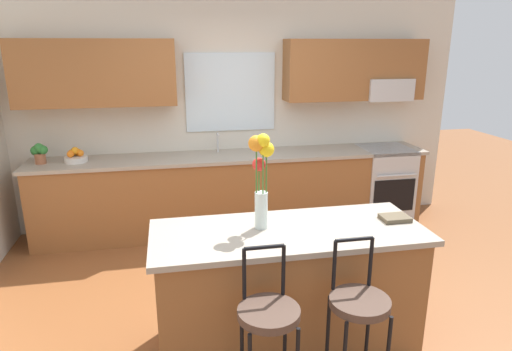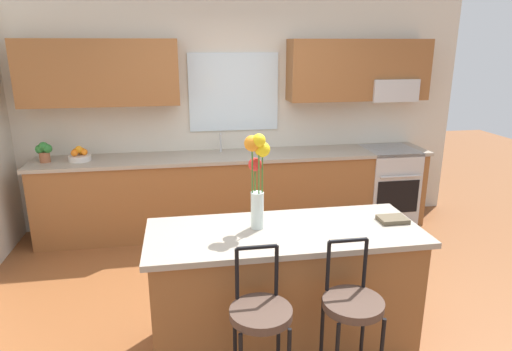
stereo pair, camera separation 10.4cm
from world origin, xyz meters
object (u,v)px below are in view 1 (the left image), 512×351
object	(u,v)px
bar_stool_middle	(359,309)
kitchen_island	(288,288)
cookbook	(395,218)
potted_plant_small	(39,152)
fruit_bowl_oranges	(76,157)
oven_range	(383,184)
bar_stool_near	(268,320)
flower_vase	(261,172)

from	to	relation	value
bar_stool_middle	kitchen_island	bearing A→B (deg)	115.09
cookbook	potted_plant_small	world-z (taller)	potted_plant_small
potted_plant_small	bar_stool_middle	bearing A→B (deg)	-49.30
fruit_bowl_oranges	potted_plant_small	size ratio (longest dim) A/B	1.08
cookbook	fruit_bowl_oranges	distance (m)	3.39
fruit_bowl_oranges	potted_plant_small	distance (m)	0.36
fruit_bowl_oranges	cookbook	bearing A→B (deg)	-40.47
potted_plant_small	oven_range	bearing A→B (deg)	-0.36
bar_stool_near	bar_stool_middle	distance (m)	0.55
kitchen_island	bar_stool_middle	distance (m)	0.67
flower_vase	oven_range	bearing A→B (deg)	46.53
kitchen_island	bar_stool_middle	bearing A→B (deg)	-64.91
oven_range	fruit_bowl_oranges	bearing A→B (deg)	179.53
flower_vase	potted_plant_small	distance (m)	2.91
kitchen_island	potted_plant_small	size ratio (longest dim) A/B	8.55
bar_stool_near	potted_plant_small	distance (m)	3.39
oven_range	bar_stool_near	distance (m)	3.49
bar_stool_middle	cookbook	xyz separation A→B (m)	(0.52, 0.61, 0.30)
oven_range	potted_plant_small	world-z (taller)	potted_plant_small
kitchen_island	oven_range	bearing A→B (deg)	50.15
oven_range	kitchen_island	size ratio (longest dim) A/B	0.49
kitchen_island	fruit_bowl_oranges	xyz separation A→B (m)	(-1.78, 2.22, 0.51)
oven_range	cookbook	bearing A→B (deg)	-115.35
kitchen_island	fruit_bowl_oranges	distance (m)	2.89
bar_stool_near	flower_vase	distance (m)	0.96
oven_range	fruit_bowl_oranges	world-z (taller)	fruit_bowl_oranges
oven_range	bar_stool_near	xyz separation A→B (m)	(-2.10, -2.78, 0.18)
oven_range	kitchen_island	xyz separation A→B (m)	(-1.83, -2.19, 0.00)
oven_range	fruit_bowl_oranges	xyz separation A→B (m)	(-3.61, 0.03, 0.52)
bar_stool_near	fruit_bowl_oranges	xyz separation A→B (m)	(-1.50, 2.81, 0.34)
kitchen_island	cookbook	world-z (taller)	cookbook
bar_stool_near	flower_vase	size ratio (longest dim) A/B	1.55
bar_stool_middle	flower_vase	xyz separation A→B (m)	(-0.46, 0.66, 0.69)
kitchen_island	potted_plant_small	bearing A→B (deg)	133.95
oven_range	potted_plant_small	bearing A→B (deg)	179.64
bar_stool_middle	cookbook	world-z (taller)	bar_stool_middle
oven_range	potted_plant_small	xyz separation A→B (m)	(-3.96, 0.02, 0.58)
oven_range	cookbook	size ratio (longest dim) A/B	4.60
cookbook	oven_range	bearing A→B (deg)	64.65
flower_vase	cookbook	world-z (taller)	flower_vase
flower_vase	potted_plant_small	xyz separation A→B (m)	(-1.95, 2.15, -0.28)
kitchen_island	bar_stool_near	distance (m)	0.67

